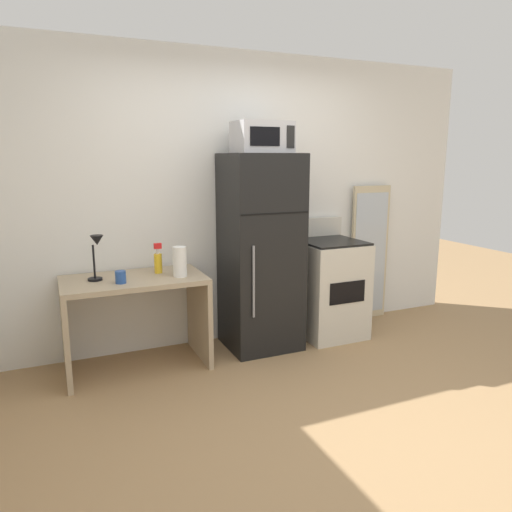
# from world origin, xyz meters

# --- Properties ---
(ground_plane) EXTENTS (12.00, 12.00, 0.00)m
(ground_plane) POSITION_xyz_m (0.00, 0.00, 0.00)
(ground_plane) COLOR #9E7A51
(wall_back_white) EXTENTS (5.00, 0.10, 2.60)m
(wall_back_white) POSITION_xyz_m (0.00, 1.70, 1.30)
(wall_back_white) COLOR white
(wall_back_white) RESTS_ON ground
(desk) EXTENTS (1.10, 0.62, 0.75)m
(desk) POSITION_xyz_m (-0.98, 1.32, 0.52)
(desk) COLOR tan
(desk) RESTS_ON ground
(desk_lamp) EXTENTS (0.14, 0.12, 0.35)m
(desk_lamp) POSITION_xyz_m (-1.25, 1.34, 0.99)
(desk_lamp) COLOR black
(desk_lamp) RESTS_ON desk
(spray_bottle) EXTENTS (0.06, 0.06, 0.25)m
(spray_bottle) POSITION_xyz_m (-0.77, 1.40, 0.85)
(spray_bottle) COLOR yellow
(spray_bottle) RESTS_ON desk
(coffee_mug) EXTENTS (0.08, 0.08, 0.09)m
(coffee_mug) POSITION_xyz_m (-1.10, 1.18, 0.80)
(coffee_mug) COLOR #264C99
(coffee_mug) RESTS_ON desk
(paper_towel_roll) EXTENTS (0.11, 0.11, 0.24)m
(paper_towel_roll) POSITION_xyz_m (-0.63, 1.21, 0.87)
(paper_towel_roll) COLOR white
(paper_towel_roll) RESTS_ON desk
(refrigerator) EXTENTS (0.62, 0.61, 1.72)m
(refrigerator) POSITION_xyz_m (0.13, 1.34, 0.86)
(refrigerator) COLOR black
(refrigerator) RESTS_ON ground
(microwave) EXTENTS (0.46, 0.35, 0.26)m
(microwave) POSITION_xyz_m (0.13, 1.32, 1.85)
(microwave) COLOR #B7B7BC
(microwave) RESTS_ON refrigerator
(oven_range) EXTENTS (0.57, 0.61, 1.10)m
(oven_range) POSITION_xyz_m (0.84, 1.33, 0.47)
(oven_range) COLOR beige
(oven_range) RESTS_ON ground
(leaning_mirror) EXTENTS (0.44, 0.03, 1.40)m
(leaning_mirror) POSITION_xyz_m (1.49, 1.59, 0.70)
(leaning_mirror) COLOR #C6B793
(leaning_mirror) RESTS_ON ground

